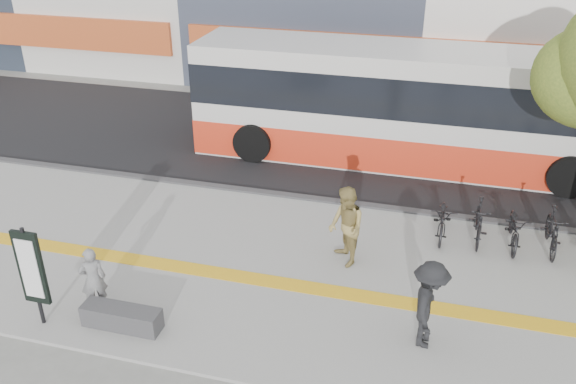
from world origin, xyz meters
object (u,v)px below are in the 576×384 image
(bench, at_px, (122,317))
(pedestrian_dark, at_px, (429,305))
(signboard, at_px, (31,269))
(pedestrian_tan, at_px, (346,227))
(bus, at_px, (409,109))
(seated_woman, at_px, (93,279))

(bench, relative_size, pedestrian_dark, 0.88)
(bench, xyz_separation_m, signboard, (-1.60, -0.31, 1.06))
(pedestrian_tan, bearing_deg, bus, 141.05)
(seated_woman, height_order, pedestrian_dark, pedestrian_dark)
(bench, xyz_separation_m, pedestrian_dark, (5.81, 1.07, 0.68))
(pedestrian_tan, distance_m, pedestrian_dark, 3.03)
(seated_woman, distance_m, pedestrian_dark, 6.65)
(seated_woman, bearing_deg, bus, -158.32)
(bench, bearing_deg, seated_woman, 153.27)
(signboard, bearing_deg, pedestrian_tan, 34.11)
(pedestrian_dark, bearing_deg, seated_woman, 96.98)
(pedestrian_tan, bearing_deg, bench, -80.43)
(bench, xyz_separation_m, pedestrian_tan, (3.85, 3.38, 0.72))
(bench, xyz_separation_m, seated_woman, (-0.80, 0.40, 0.50))
(bench, bearing_deg, pedestrian_dark, 10.47)
(bus, xyz_separation_m, pedestrian_tan, (-0.80, -6.32, -0.69))
(bus, bearing_deg, bench, -115.57)
(pedestrian_tan, bearing_deg, signboard, -87.65)
(bus, height_order, seated_woman, bus)
(seated_woman, height_order, pedestrian_tan, pedestrian_tan)
(bench, relative_size, seated_woman, 1.11)
(pedestrian_tan, relative_size, pedestrian_dark, 1.05)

